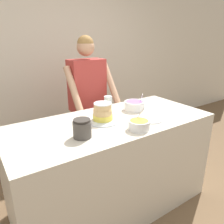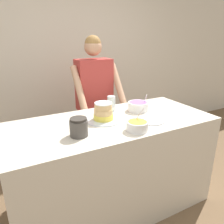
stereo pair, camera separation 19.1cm
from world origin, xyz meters
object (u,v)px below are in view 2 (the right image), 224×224
(person_baker, at_px, (95,94))
(frosting_bowl_orange, at_px, (137,126))
(cake, at_px, (103,113))
(frosting_bowl_purple, at_px, (138,106))
(stoneware_jar, at_px, (79,127))
(drinking_glass, at_px, (111,104))
(ceramic_plate, at_px, (152,121))

(person_baker, distance_m, frosting_bowl_orange, 1.04)
(cake, relative_size, frosting_bowl_purple, 1.60)
(frosting_bowl_purple, height_order, frosting_bowl_orange, frosting_bowl_orange)
(frosting_bowl_orange, bearing_deg, frosting_bowl_purple, 54.83)
(frosting_bowl_purple, bearing_deg, stoneware_jar, -158.99)
(frosting_bowl_orange, bearing_deg, stoneware_jar, 164.17)
(frosting_bowl_purple, distance_m, drinking_glass, 0.28)
(person_baker, xyz_separation_m, ceramic_plate, (0.16, -0.92, -0.06))
(cake, bearing_deg, frosting_bowl_orange, -66.96)
(frosting_bowl_orange, relative_size, ceramic_plate, 0.76)
(cake, bearing_deg, stoneware_jar, -146.13)
(cake, height_order, drinking_glass, cake)
(cake, relative_size, ceramic_plate, 1.42)
(ceramic_plate, bearing_deg, stoneware_jar, 178.47)
(person_baker, bearing_deg, drinking_glass, -93.87)
(frosting_bowl_purple, xyz_separation_m, ceramic_plate, (-0.06, -0.31, -0.04))
(cake, bearing_deg, ceramic_plate, -31.16)
(frosting_bowl_purple, bearing_deg, ceramic_plate, -101.34)
(person_baker, relative_size, ceramic_plate, 7.15)
(drinking_glass, distance_m, stoneware_jar, 0.64)
(cake, bearing_deg, drinking_glass, 46.57)
(frosting_bowl_purple, relative_size, stoneware_jar, 1.44)
(drinking_glass, relative_size, stoneware_jar, 1.09)
(stoneware_jar, bearing_deg, drinking_glass, 39.14)
(drinking_glass, distance_m, ceramic_plate, 0.47)
(cake, relative_size, frosting_bowl_orange, 1.87)
(person_baker, relative_size, frosting_bowl_purple, 8.04)
(frosting_bowl_purple, height_order, stoneware_jar, frosting_bowl_purple)
(frosting_bowl_orange, height_order, ceramic_plate, frosting_bowl_orange)
(frosting_bowl_orange, height_order, stoneware_jar, frosting_bowl_orange)
(cake, distance_m, frosting_bowl_orange, 0.37)
(person_baker, distance_m, stoneware_jar, 1.05)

